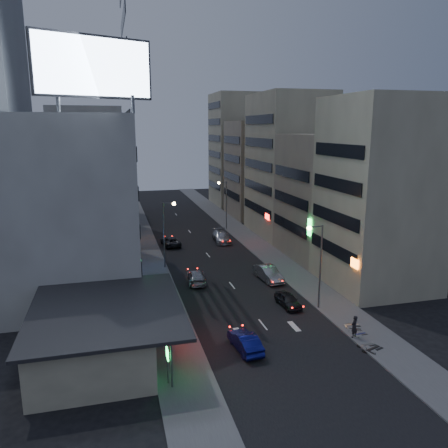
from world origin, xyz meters
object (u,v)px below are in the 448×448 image
object	(u,v)px
road_car_blue	(245,342)
scooter_blue	(365,327)
parked_car_right_near	(288,300)
scooter_black_a	(378,338)
parked_car_right_far	(222,237)
scooter_black_b	(361,323)
person	(354,327)
parked_car_left	(171,241)
parked_car_right_mid	(268,273)
scooter_silver_b	(359,318)
scooter_silver_a	(373,336)
road_car_silver	(197,277)

from	to	relation	value
road_car_blue	scooter_blue	size ratio (longest dim) A/B	2.63
parked_car_right_near	scooter_black_a	xyz separation A→B (m)	(3.69, -9.15, 0.11)
parked_car_right_far	scooter_black_b	size ratio (longest dim) A/B	3.41
person	scooter_black_b	size ratio (longest dim) A/B	1.14
parked_car_right_far	scooter_blue	bearing A→B (deg)	-78.24
parked_car_left	person	world-z (taller)	person
parked_car_right_mid	parked_car_right_far	bearing A→B (deg)	86.47
person	scooter_black_a	world-z (taller)	person
parked_car_right_mid	scooter_silver_b	distance (m)	13.33
road_car_blue	scooter_silver_a	bearing A→B (deg)	165.75
parked_car_right_far	scooter_blue	xyz separation A→B (m)	(4.16, -32.05, -0.19)
scooter_black_a	scooter_black_b	world-z (taller)	scooter_black_a
road_car_blue	scooter_silver_b	distance (m)	10.94
parked_car_right_mid	scooter_black_a	world-z (taller)	parked_car_right_mid
road_car_silver	scooter_black_a	bearing A→B (deg)	129.06
parked_car_right_mid	scooter_silver_b	world-z (taller)	parked_car_right_mid
parked_car_right_far	road_car_blue	bearing A→B (deg)	-96.77
parked_car_right_far	scooter_silver_b	xyz separation A→B (m)	(4.50, -30.56, -0.09)
person	scooter_black_b	world-z (taller)	person
road_car_blue	scooter_black_a	size ratio (longest dim) A/B	2.07
parked_car_right_near	road_car_silver	size ratio (longest dim) A/B	0.80
scooter_black_b	scooter_blue	bearing A→B (deg)	-163.51
road_car_silver	scooter_black_b	distance (m)	18.72
scooter_silver_a	parked_car_left	bearing A→B (deg)	13.34
parked_car_right_mid	scooter_silver_a	world-z (taller)	parked_car_right_mid
parked_car_right_far	scooter_black_b	distance (m)	31.67
parked_car_right_near	scooter_black_a	distance (m)	9.87
parked_car_right_near	scooter_silver_b	world-z (taller)	scooter_silver_b
parked_car_right_mid	person	size ratio (longest dim) A/B	2.66
scooter_black_a	scooter_blue	distance (m)	2.28
scooter_black_a	scooter_blue	size ratio (longest dim) A/B	1.27
road_car_blue	scooter_black_b	distance (m)	10.59
parked_car_right_near	scooter_black_a	bearing A→B (deg)	-71.43
scooter_silver_a	parked_car_right_mid	bearing A→B (deg)	4.53
scooter_silver_a	scooter_black_b	bearing A→B (deg)	-16.42
parked_car_right_mid	scooter_black_b	size ratio (longest dim) A/B	3.04
scooter_black_b	parked_car_right_mid	bearing A→B (deg)	36.96
person	scooter_black_a	size ratio (longest dim) A/B	0.90
parked_car_right_near	scooter_blue	distance (m)	7.97
road_car_silver	parked_car_right_mid	bearing A→B (deg)	178.47
person	scooter_black_a	bearing A→B (deg)	94.18
road_car_silver	scooter_silver_b	size ratio (longest dim) A/B	2.43
parked_car_right_near	person	size ratio (longest dim) A/B	2.03
parked_car_left	person	xyz separation A→B (m)	(10.54, -32.25, 0.39)
scooter_silver_b	scooter_blue	bearing A→B (deg)	-179.86
scooter_black_b	scooter_silver_b	distance (m)	0.87
parked_car_right_near	scooter_silver_b	size ratio (longest dim) A/B	1.96
parked_car_right_mid	scooter_blue	bearing A→B (deg)	-83.57
scooter_silver_a	scooter_blue	bearing A→B (deg)	-17.94
road_car_blue	scooter_silver_b	xyz separation A→B (m)	(10.83, 1.59, 0.01)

